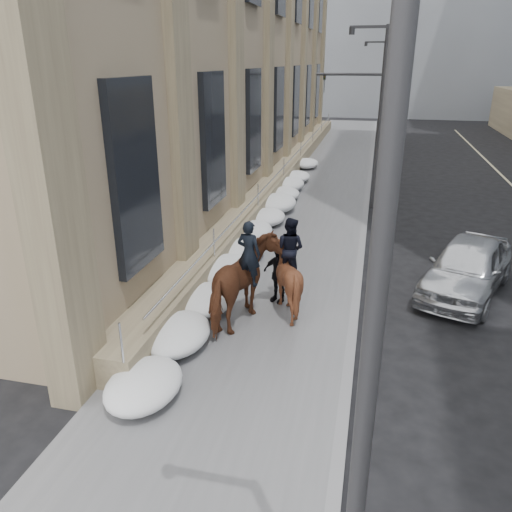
# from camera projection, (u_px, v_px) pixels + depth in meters

# --- Properties ---
(ground) EXTENTS (140.00, 140.00, 0.00)m
(ground) POSITION_uv_depth(u_px,v_px,m) (236.00, 358.00, 11.83)
(ground) COLOR black
(ground) RESTS_ON ground
(sidewalk) EXTENTS (5.00, 80.00, 0.12)m
(sidewalk) POSITION_uv_depth(u_px,v_px,m) (300.00, 227.00, 20.86)
(sidewalk) COLOR #565659
(sidewalk) RESTS_ON ground
(curb) EXTENTS (0.24, 80.00, 0.12)m
(curb) POSITION_uv_depth(u_px,v_px,m) (363.00, 232.00, 20.30)
(curb) COLOR slate
(curb) RESTS_ON ground
(limestone_building) EXTENTS (6.10, 44.00, 18.00)m
(limestone_building) POSITION_uv_depth(u_px,v_px,m) (238.00, 15.00, 27.77)
(limestone_building) COLOR #8F7C5D
(limestone_building) RESTS_ON ground
(bg_building_far) EXTENTS (24.00, 12.00, 20.00)m
(bg_building_far) POSITION_uv_depth(u_px,v_px,m) (324.00, 35.00, 74.63)
(bg_building_far) COLOR gray
(bg_building_far) RESTS_ON ground
(streetlight_near) EXTENTS (1.71, 0.24, 8.00)m
(streetlight_near) POSITION_uv_depth(u_px,v_px,m) (354.00, 321.00, 4.13)
(streetlight_near) COLOR #2D2D30
(streetlight_near) RESTS_ON ground
(streetlight_mid) EXTENTS (1.71, 0.24, 8.00)m
(streetlight_mid) POSITION_uv_depth(u_px,v_px,m) (377.00, 108.00, 22.24)
(streetlight_mid) COLOR #2D2D30
(streetlight_mid) RESTS_ON ground
(streetlight_far) EXTENTS (1.71, 0.24, 8.00)m
(streetlight_far) POSITION_uv_depth(u_px,v_px,m) (380.00, 87.00, 40.35)
(streetlight_far) COLOR #2D2D30
(streetlight_far) RESTS_ON ground
(traffic_signal) EXTENTS (4.10, 0.22, 6.00)m
(traffic_signal) POSITION_uv_depth(u_px,v_px,m) (366.00, 106.00, 29.84)
(traffic_signal) COLOR #2D2D30
(traffic_signal) RESTS_ON ground
(snow_bank) EXTENTS (1.70, 18.10, 0.76)m
(snow_bank) POSITION_uv_depth(u_px,v_px,m) (256.00, 230.00, 19.30)
(snow_bank) COLOR silver
(snow_bank) RESTS_ON sidewalk
(mounted_horse_left) EXTENTS (1.70, 2.84, 2.78)m
(mounted_horse_left) POSITION_uv_depth(u_px,v_px,m) (245.00, 282.00, 12.76)
(mounted_horse_left) COLOR #482615
(mounted_horse_left) RESTS_ON sidewalk
(mounted_horse_right) EXTENTS (1.96, 2.08, 2.60)m
(mounted_horse_right) POSITION_uv_depth(u_px,v_px,m) (287.00, 273.00, 13.54)
(mounted_horse_right) COLOR #452313
(mounted_horse_right) RESTS_ON sidewalk
(pedestrian) EXTENTS (1.05, 0.75, 1.66)m
(pedestrian) POSITION_uv_depth(u_px,v_px,m) (278.00, 274.00, 14.09)
(pedestrian) COLOR black
(pedestrian) RESTS_ON sidewalk
(car_silver) EXTENTS (3.63, 5.28, 1.67)m
(car_silver) POSITION_uv_depth(u_px,v_px,m) (467.00, 267.00, 14.88)
(car_silver) COLOR #B5B8BD
(car_silver) RESTS_ON ground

